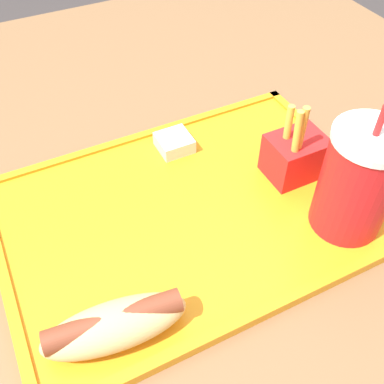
{
  "coord_description": "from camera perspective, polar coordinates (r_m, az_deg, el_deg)",
  "views": [
    {
      "loc": [
        0.17,
        0.37,
        1.17
      ],
      "look_at": [
        0.01,
        0.04,
        0.78
      ],
      "focal_mm": 42.0,
      "sensor_mm": 36.0,
      "label": 1
    }
  ],
  "objects": [
    {
      "name": "dining_table",
      "position": [
        0.89,
        -0.73,
        -16.56
      ],
      "size": [
        1.18,
        1.2,
        0.74
      ],
      "color": "brown",
      "rests_on": "ground_plane"
    },
    {
      "name": "food_tray",
      "position": [
        0.56,
        -0.0,
        -2.44
      ],
      "size": [
        0.47,
        0.33,
        0.01
      ],
      "color": "orange",
      "rests_on": "dining_table"
    },
    {
      "name": "soda_cup",
      "position": [
        0.53,
        20.31,
        1.26
      ],
      "size": [
        0.09,
        0.09,
        0.17
      ],
      "color": "red",
      "rests_on": "food_tray"
    },
    {
      "name": "hot_dog_far",
      "position": [
        0.45,
        -9.76,
        -16.28
      ],
      "size": [
        0.15,
        0.06,
        0.04
      ],
      "color": "#DBB270",
      "rests_on": "food_tray"
    },
    {
      "name": "fries_carton",
      "position": [
        0.59,
        12.94,
        4.63
      ],
      "size": [
        0.07,
        0.06,
        0.12
      ],
      "color": "red",
      "rests_on": "food_tray"
    },
    {
      "name": "sauce_cup_mayo",
      "position": [
        0.63,
        -2.26,
        6.33
      ],
      "size": [
        0.05,
        0.05,
        0.02
      ],
      "color": "silver",
      "rests_on": "food_tray"
    }
  ]
}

